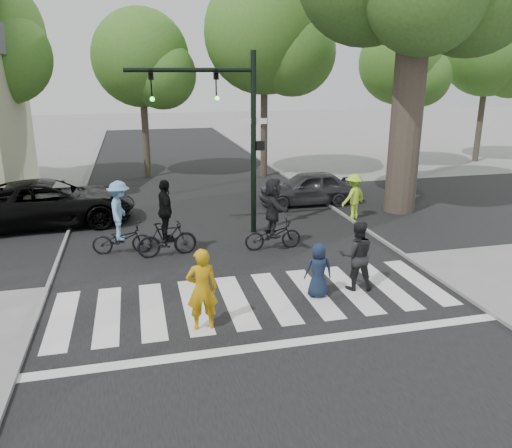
{
  "coord_description": "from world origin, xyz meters",
  "views": [
    {
      "loc": [
        -2.66,
        -9.85,
        5.35
      ],
      "look_at": [
        0.5,
        3.0,
        1.3
      ],
      "focal_mm": 35.0,
      "sensor_mm": 36.0,
      "label": 1
    }
  ],
  "objects_px": {
    "pedestrian_woman": "(202,289)",
    "cyclist_right": "(273,218)",
    "pedestrian_child": "(318,270)",
    "cyclist_left": "(121,223)",
    "car_suv": "(50,203)",
    "traffic_signal": "(228,119)",
    "car_grey": "(308,188)",
    "cyclist_mid": "(166,225)",
    "pedestrian_adult": "(357,255)"
  },
  "relations": [
    {
      "from": "pedestrian_woman",
      "to": "cyclist_left",
      "type": "distance_m",
      "value": 5.51
    },
    {
      "from": "pedestrian_woman",
      "to": "car_suv",
      "type": "xyz_separation_m",
      "value": [
        -4.28,
        8.96,
        -0.1
      ]
    },
    {
      "from": "traffic_signal",
      "to": "pedestrian_adult",
      "type": "height_order",
      "value": "traffic_signal"
    },
    {
      "from": "car_suv",
      "to": "car_grey",
      "type": "distance_m",
      "value": 10.05
    },
    {
      "from": "pedestrian_adult",
      "to": "cyclist_left",
      "type": "relative_size",
      "value": 0.8
    },
    {
      "from": "pedestrian_child",
      "to": "cyclist_mid",
      "type": "xyz_separation_m",
      "value": [
        -3.41,
        3.75,
        0.27
      ]
    },
    {
      "from": "cyclist_left",
      "to": "pedestrian_adult",
      "type": "bearing_deg",
      "value": -35.07
    },
    {
      "from": "traffic_signal",
      "to": "cyclist_right",
      "type": "distance_m",
      "value": 3.56
    },
    {
      "from": "pedestrian_adult",
      "to": "pedestrian_child",
      "type": "bearing_deg",
      "value": 22.89
    },
    {
      "from": "pedestrian_child",
      "to": "cyclist_left",
      "type": "bearing_deg",
      "value": -33.7
    },
    {
      "from": "pedestrian_child",
      "to": "cyclist_right",
      "type": "distance_m",
      "value": 3.6
    },
    {
      "from": "traffic_signal",
      "to": "cyclist_left",
      "type": "xyz_separation_m",
      "value": [
        -3.55,
        -1.1,
        -2.92
      ]
    },
    {
      "from": "pedestrian_woman",
      "to": "cyclist_mid",
      "type": "bearing_deg",
      "value": -85.19
    },
    {
      "from": "cyclist_left",
      "to": "pedestrian_woman",
      "type": "bearing_deg",
      "value": -71.61
    },
    {
      "from": "cyclist_left",
      "to": "car_grey",
      "type": "height_order",
      "value": "cyclist_left"
    },
    {
      "from": "pedestrian_woman",
      "to": "cyclist_right",
      "type": "height_order",
      "value": "cyclist_right"
    },
    {
      "from": "car_grey",
      "to": "traffic_signal",
      "type": "bearing_deg",
      "value": -50.0
    },
    {
      "from": "pedestrian_adult",
      "to": "cyclist_mid",
      "type": "height_order",
      "value": "cyclist_mid"
    },
    {
      "from": "pedestrian_woman",
      "to": "pedestrian_adult",
      "type": "relative_size",
      "value": 1.02
    },
    {
      "from": "traffic_signal",
      "to": "pedestrian_child",
      "type": "relative_size",
      "value": 4.33
    },
    {
      "from": "pedestrian_child",
      "to": "pedestrian_adult",
      "type": "xyz_separation_m",
      "value": [
        1.1,
        0.21,
        0.21
      ]
    },
    {
      "from": "pedestrian_woman",
      "to": "pedestrian_child",
      "type": "distance_m",
      "value": 3.14
    },
    {
      "from": "cyclist_mid",
      "to": "car_suv",
      "type": "distance_m",
      "value": 5.76
    },
    {
      "from": "pedestrian_woman",
      "to": "cyclist_mid",
      "type": "relative_size",
      "value": 0.78
    },
    {
      "from": "pedestrian_child",
      "to": "cyclist_left",
      "type": "xyz_separation_m",
      "value": [
        -4.73,
        4.3,
        0.29
      ]
    },
    {
      "from": "pedestrian_woman",
      "to": "cyclist_left",
      "type": "relative_size",
      "value": 0.81
    },
    {
      "from": "cyclist_right",
      "to": "car_suv",
      "type": "height_order",
      "value": "cyclist_right"
    },
    {
      "from": "pedestrian_woman",
      "to": "cyclist_right",
      "type": "bearing_deg",
      "value": -122.45
    },
    {
      "from": "pedestrian_adult",
      "to": "cyclist_right",
      "type": "height_order",
      "value": "cyclist_right"
    },
    {
      "from": "traffic_signal",
      "to": "pedestrian_adult",
      "type": "bearing_deg",
      "value": -66.29
    },
    {
      "from": "cyclist_mid",
      "to": "car_grey",
      "type": "xyz_separation_m",
      "value": [
        6.17,
        4.85,
        -0.27
      ]
    },
    {
      "from": "pedestrian_child",
      "to": "car_grey",
      "type": "height_order",
      "value": "car_grey"
    },
    {
      "from": "cyclist_mid",
      "to": "cyclist_right",
      "type": "relative_size",
      "value": 1.03
    },
    {
      "from": "traffic_signal",
      "to": "cyclist_mid",
      "type": "bearing_deg",
      "value": -143.52
    },
    {
      "from": "traffic_signal",
      "to": "pedestrian_woman",
      "type": "xyz_separation_m",
      "value": [
        -1.81,
        -6.33,
        -2.98
      ]
    },
    {
      "from": "cyclist_mid",
      "to": "cyclist_right",
      "type": "xyz_separation_m",
      "value": [
        3.26,
        -0.17,
        0.05
      ]
    },
    {
      "from": "car_suv",
      "to": "pedestrian_woman",
      "type": "bearing_deg",
      "value": -158.31
    },
    {
      "from": "traffic_signal",
      "to": "car_grey",
      "type": "relative_size",
      "value": 1.46
    },
    {
      "from": "cyclist_left",
      "to": "traffic_signal",
      "type": "bearing_deg",
      "value": 17.23
    },
    {
      "from": "pedestrian_child",
      "to": "cyclist_mid",
      "type": "height_order",
      "value": "cyclist_mid"
    },
    {
      "from": "pedestrian_child",
      "to": "cyclist_mid",
      "type": "distance_m",
      "value": 5.08
    },
    {
      "from": "pedestrian_woman",
      "to": "pedestrian_child",
      "type": "xyz_separation_m",
      "value": [
        2.99,
        0.93,
        -0.23
      ]
    },
    {
      "from": "pedestrian_child",
      "to": "cyclist_mid",
      "type": "relative_size",
      "value": 0.59
    },
    {
      "from": "pedestrian_child",
      "to": "cyclist_mid",
      "type": "bearing_deg",
      "value": -39.17
    },
    {
      "from": "traffic_signal",
      "to": "pedestrian_woman",
      "type": "height_order",
      "value": "traffic_signal"
    },
    {
      "from": "pedestrian_woman",
      "to": "car_grey",
      "type": "xyz_separation_m",
      "value": [
        5.75,
        9.54,
        -0.22
      ]
    },
    {
      "from": "pedestrian_child",
      "to": "pedestrian_adult",
      "type": "bearing_deg",
      "value": -160.78
    },
    {
      "from": "traffic_signal",
      "to": "car_grey",
      "type": "xyz_separation_m",
      "value": [
        3.95,
        3.2,
        -3.2
      ]
    },
    {
      "from": "pedestrian_child",
      "to": "cyclist_left",
      "type": "relative_size",
      "value": 0.61
    },
    {
      "from": "cyclist_left",
      "to": "car_suv",
      "type": "xyz_separation_m",
      "value": [
        -2.54,
        3.73,
        -0.16
      ]
    }
  ]
}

